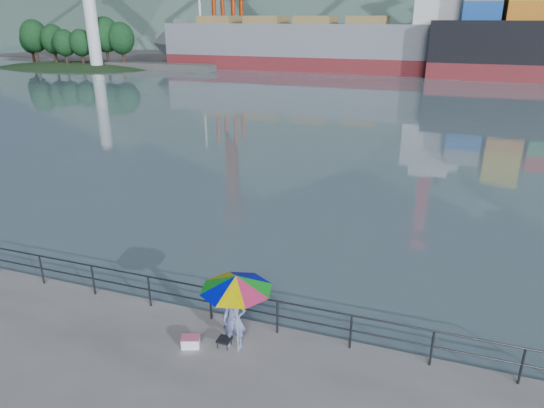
% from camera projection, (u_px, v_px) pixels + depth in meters
% --- Properties ---
extents(harbor_water, '(500.00, 280.00, 0.00)m').
position_uv_depth(harbor_water, '(422.00, 49.00, 127.14)').
color(harbor_water, slate).
rests_on(harbor_water, ground).
extents(far_dock, '(200.00, 40.00, 0.40)m').
position_uv_depth(far_dock, '(467.00, 62.00, 91.50)').
color(far_dock, '#514F4C').
rests_on(far_dock, ground).
extents(guardrail, '(22.00, 0.06, 1.03)m').
position_uv_depth(guardrail, '(179.00, 297.00, 14.01)').
color(guardrail, '#2D3033').
rests_on(guardrail, ground).
extents(lighthouse_islet, '(48.00, 26.40, 19.20)m').
position_uv_depth(lighthouse_islet, '(72.00, 65.00, 84.06)').
color(lighthouse_islet, '#263F1E').
rests_on(lighthouse_islet, ground).
extents(fisherman, '(0.67, 0.50, 1.67)m').
position_uv_depth(fisherman, '(234.00, 319.00, 12.44)').
color(fisherman, navy).
rests_on(fisherman, ground).
extents(beach_umbrella, '(2.08, 2.08, 2.23)m').
position_uv_depth(beach_umbrella, '(236.00, 283.00, 11.80)').
color(beach_umbrella, white).
rests_on(beach_umbrella, ground).
extents(folding_stool, '(0.35, 0.35, 0.23)m').
position_uv_depth(folding_stool, '(224.00, 342.00, 12.68)').
color(folding_stool, black).
rests_on(folding_stool, ground).
extents(cooler_bag, '(0.54, 0.45, 0.27)m').
position_uv_depth(cooler_bag, '(191.00, 342.00, 12.67)').
color(cooler_bag, white).
rests_on(cooler_bag, ground).
extents(fishing_rod, '(0.03, 1.64, 1.16)m').
position_uv_depth(fishing_rod, '(240.00, 316.00, 14.03)').
color(fishing_rod, black).
rests_on(fishing_rod, ground).
extents(bulk_carrier, '(55.35, 9.58, 14.50)m').
position_uv_depth(bulk_carrier, '(341.00, 43.00, 78.56)').
color(bulk_carrier, maroon).
rests_on(bulk_carrier, ground).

